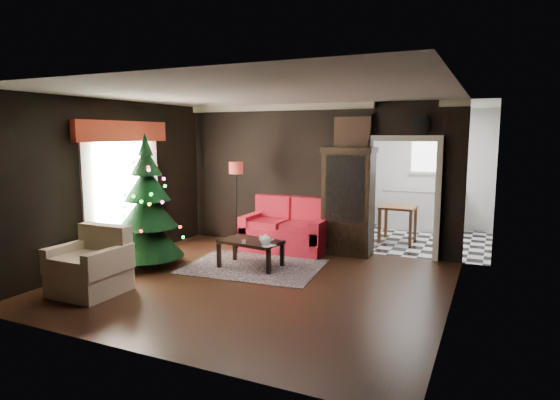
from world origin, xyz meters
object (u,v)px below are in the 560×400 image
at_px(curio_cabinet, 348,204).
at_px(kitchen_table, 398,224).
at_px(coffee_table, 251,253).
at_px(teapot, 266,240).
at_px(wall_clock, 420,125).
at_px(loveseat, 286,225).
at_px(armchair, 89,261).
at_px(floor_lamp, 237,206).
at_px(christmas_tree, 148,205).

relative_size(curio_cabinet, kitchen_table, 2.53).
bearing_deg(coffee_table, teapot, -30.96).
height_order(coffee_table, wall_clock, wall_clock).
bearing_deg(loveseat, armchair, -113.80).
bearing_deg(teapot, kitchen_table, 65.39).
relative_size(curio_cabinet, floor_lamp, 1.10).
bearing_deg(coffee_table, armchair, -124.41).
relative_size(coffee_table, teapot, 5.26).
distance_m(teapot, kitchen_table, 3.52).
height_order(floor_lamp, kitchen_table, floor_lamp).
bearing_deg(kitchen_table, floor_lamp, -145.19).
height_order(loveseat, kitchen_table, loveseat).
xyz_separation_m(wall_clock, kitchen_table, (-0.55, 1.25, -2.00)).
bearing_deg(curio_cabinet, coffee_table, -128.51).
bearing_deg(christmas_tree, curio_cabinet, 38.34).
distance_m(armchair, coffee_table, 2.55).
height_order(christmas_tree, coffee_table, christmas_tree).
xyz_separation_m(loveseat, kitchen_table, (1.80, 1.65, -0.12)).
height_order(loveseat, armchair, loveseat).
height_order(loveseat, coffee_table, loveseat).
bearing_deg(wall_clock, loveseat, -170.34).
relative_size(floor_lamp, armchair, 1.88).
distance_m(armchair, teapot, 2.61).
relative_size(floor_lamp, coffee_table, 1.72).
bearing_deg(curio_cabinet, teapot, -114.74).
bearing_deg(curio_cabinet, christmas_tree, -141.66).
bearing_deg(coffee_table, loveseat, 87.07).
relative_size(loveseat, curio_cabinet, 0.89).
xyz_separation_m(teapot, wall_clock, (2.02, 1.95, 1.83)).
bearing_deg(floor_lamp, christmas_tree, -111.97).
bearing_deg(kitchen_table, coffee_table, -122.25).
bearing_deg(kitchen_table, armchair, -123.16).
xyz_separation_m(armchair, kitchen_table, (3.30, 5.05, -0.09)).
distance_m(floor_lamp, teapot, 1.84).
bearing_deg(wall_clock, floor_lamp, -168.71).
bearing_deg(floor_lamp, kitchen_table, 34.81).
distance_m(loveseat, kitchen_table, 2.45).
xyz_separation_m(curio_cabinet, floor_lamp, (-2.09, -0.48, -0.12)).
relative_size(loveseat, christmas_tree, 0.77).
xyz_separation_m(curio_cabinet, armchair, (-2.65, -3.62, -0.49)).
bearing_deg(christmas_tree, floor_lamp, 68.03).
height_order(teapot, kitchen_table, kitchen_table).
bearing_deg(christmas_tree, teapot, 12.51).
height_order(curio_cabinet, wall_clock, wall_clock).
relative_size(christmas_tree, armchair, 2.41).
relative_size(loveseat, armchair, 1.85).
bearing_deg(kitchen_table, wall_clock, -66.25).
distance_m(christmas_tree, armchair, 1.54).
xyz_separation_m(floor_lamp, armchair, (-0.56, -3.14, -0.37)).
relative_size(loveseat, kitchen_table, 2.27).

